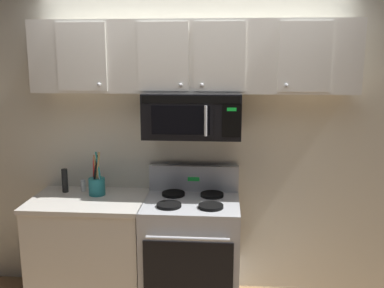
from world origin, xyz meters
TOP-DOWN VIEW (x-y plane):
  - back_wall at (0.00, 0.79)m, footprint 5.20×0.10m
  - stove_range at (0.00, 0.42)m, footprint 0.76×0.69m
  - over_range_microwave at (-0.00, 0.54)m, footprint 0.76×0.43m
  - upper_cabinets at (-0.00, 0.57)m, footprint 2.50×0.36m
  - counter_segment at (-0.84, 0.43)m, footprint 0.93×0.65m
  - utensil_crock_teal at (-0.79, 0.52)m, footprint 0.13×0.13m
  - salt_shaker at (-0.94, 0.61)m, footprint 0.04×0.04m
  - pepper_mill at (-1.08, 0.58)m, footprint 0.05×0.05m

SIDE VIEW (x-z plane):
  - counter_segment at x=-0.84m, z-range 0.00..0.90m
  - stove_range at x=0.00m, z-range -0.09..1.03m
  - salt_shaker at x=-0.94m, z-range 0.90..1.00m
  - utensil_crock_teal at x=-0.79m, z-range 0.80..1.17m
  - pepper_mill at x=-1.08m, z-range 0.90..1.10m
  - back_wall at x=0.00m, z-range 0.00..2.70m
  - over_range_microwave at x=0.00m, z-range 1.40..1.75m
  - upper_cabinets at x=0.00m, z-range 1.75..2.30m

